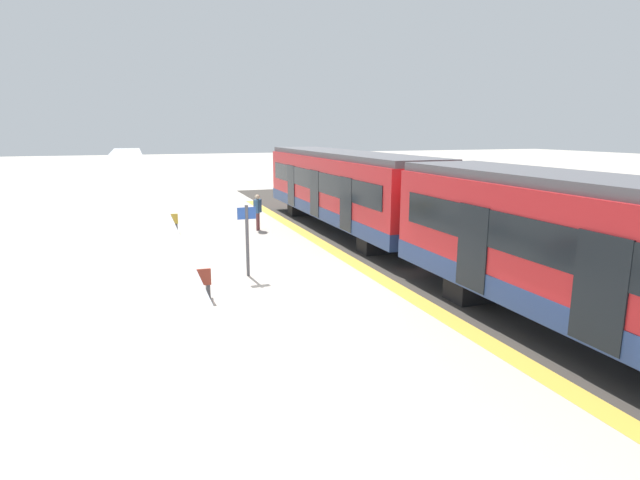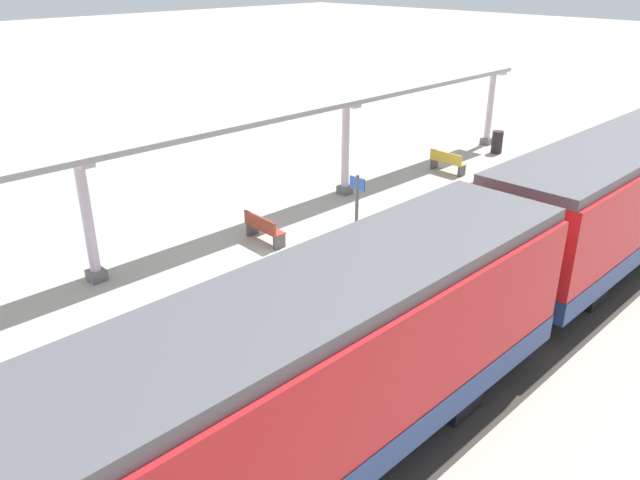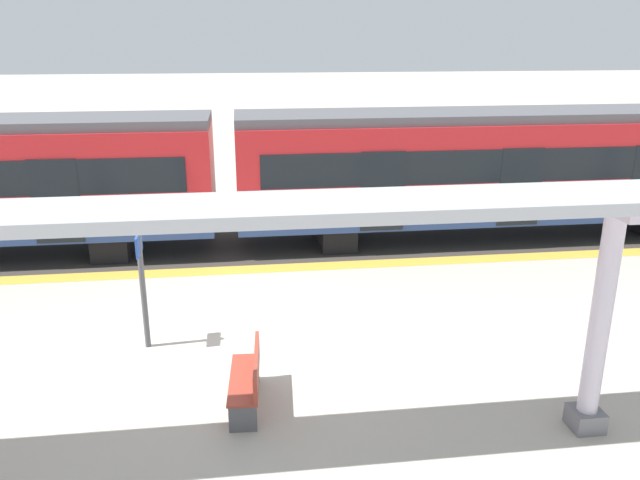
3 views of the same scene
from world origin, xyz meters
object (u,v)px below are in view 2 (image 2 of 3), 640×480
at_px(canopy_pillar_second, 345,149).
at_px(canopy_pillar_third, 88,221).
at_px(trash_bin, 497,142).
at_px(bench_near_end, 447,162).
at_px(platform_info_sign, 357,204).
at_px(train_near_carriage, 638,183).
at_px(bench_far_end, 263,228).
at_px(canopy_pillar_nearest, 490,108).
at_px(passenger_waiting_near_edge, 539,175).
at_px(train_far_carriage, 229,429).

distance_m(canopy_pillar_second, canopy_pillar_third, 9.65).
bearing_deg(canopy_pillar_third, trash_bin, -93.42).
xyz_separation_m(bench_near_end, platform_info_sign, (-2.19, 7.85, 0.89)).
relative_size(train_near_carriage, bench_far_end, 9.42).
distance_m(train_near_carriage, bench_far_end, 11.10).
height_order(canopy_pillar_nearest, passenger_waiting_near_edge, canopy_pillar_nearest).
bearing_deg(canopy_pillar_nearest, bench_near_end, 103.42).
relative_size(train_far_carriage, platform_info_sign, 6.52).
height_order(canopy_pillar_nearest, platform_info_sign, canopy_pillar_nearest).
distance_m(trash_bin, passenger_waiting_near_edge, 6.23).
relative_size(canopy_pillar_nearest, bench_far_end, 2.19).
bearing_deg(passenger_waiting_near_edge, bench_near_end, -8.54).
xyz_separation_m(train_near_carriage, passenger_waiting_near_edge, (3.59, -1.14, -0.84)).
xyz_separation_m(train_far_carriage, canopy_pillar_third, (8.93, -2.30, -0.14)).
bearing_deg(train_near_carriage, platform_info_sign, 47.52).
distance_m(bench_near_end, platform_info_sign, 8.20).
relative_size(bench_near_end, trash_bin, 1.54).
distance_m(train_far_carriage, bench_near_end, 18.46).
height_order(canopy_pillar_third, bench_far_end, canopy_pillar_third).
bearing_deg(bench_near_end, trash_bin, -88.93).
distance_m(platform_info_sign, passenger_waiting_near_edge, 7.50).
bearing_deg(train_far_carriage, platform_info_sign, -57.80).
bearing_deg(train_far_carriage, canopy_pillar_second, -53.24).
height_order(canopy_pillar_second, canopy_pillar_third, same).
relative_size(canopy_pillar_second, bench_near_end, 2.21).
distance_m(bench_near_end, trash_bin, 3.92).
bearing_deg(canopy_pillar_nearest, passenger_waiting_near_edge, 134.04).
height_order(train_near_carriage, passenger_waiting_near_edge, train_near_carriage).
distance_m(train_far_carriage, passenger_waiting_near_edge, 16.49).
height_order(canopy_pillar_nearest, canopy_pillar_third, same).
bearing_deg(canopy_pillar_second, trash_bin, -97.19).
bearing_deg(canopy_pillar_third, passenger_waiting_near_edge, -111.16).
bearing_deg(canopy_pillar_second, passenger_waiting_near_edge, -142.31).
distance_m(canopy_pillar_third, platform_info_sign, 7.36).
relative_size(canopy_pillar_nearest, bench_near_end, 2.21).
relative_size(train_near_carriage, bench_near_end, 9.48).
bearing_deg(platform_info_sign, trash_bin, -79.11).
height_order(train_far_carriage, canopy_pillar_second, train_far_carriage).
relative_size(bench_far_end, trash_bin, 1.55).
distance_m(bench_near_end, passenger_waiting_near_edge, 4.25).
relative_size(train_far_carriage, passenger_waiting_near_edge, 8.98).
bearing_deg(platform_info_sign, bench_near_end, -74.41).
distance_m(train_near_carriage, trash_bin, 9.77).
xyz_separation_m(trash_bin, platform_info_sign, (-2.26, 11.77, 0.84)).
distance_m(canopy_pillar_second, trash_bin, 8.81).
relative_size(bench_near_end, platform_info_sign, 0.69).
bearing_deg(canopy_pillar_second, bench_near_end, -103.81).
height_order(canopy_pillar_second, platform_info_sign, canopy_pillar_second).
bearing_deg(canopy_pillar_third, canopy_pillar_nearest, -90.00).
bearing_deg(platform_info_sign, bench_far_end, 40.06).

